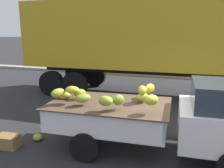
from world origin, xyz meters
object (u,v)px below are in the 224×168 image
at_px(pickup_truck, 196,119).
at_px(semi_trailer, 166,36).
at_px(produce_crate, 8,141).
at_px(fallen_banana_bunch_near_tailgate, 38,137).

height_order(pickup_truck, semi_trailer, semi_trailer).
distance_m(pickup_truck, produce_crate, 4.35).
xyz_separation_m(pickup_truck, semi_trailer, (-1.26, 4.84, 1.66)).
relative_size(pickup_truck, semi_trailer, 0.41).
height_order(pickup_truck, fallen_banana_bunch_near_tailgate, pickup_truck).
height_order(semi_trailer, produce_crate, semi_trailer).
xyz_separation_m(pickup_truck, fallen_banana_bunch_near_tailgate, (-3.74, -0.43, -0.80)).
relative_size(fallen_banana_bunch_near_tailgate, produce_crate, 0.54).
xyz_separation_m(semi_trailer, fallen_banana_bunch_near_tailgate, (-2.48, -5.27, -2.46)).
xyz_separation_m(fallen_banana_bunch_near_tailgate, produce_crate, (-0.43, -0.56, 0.07)).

